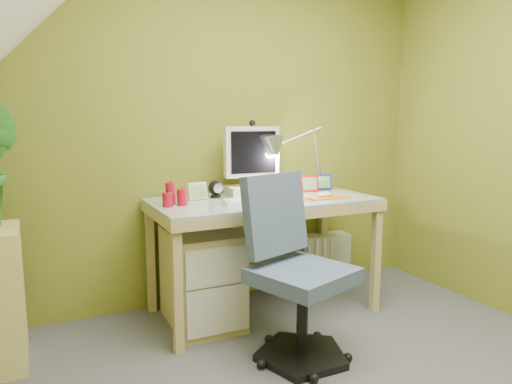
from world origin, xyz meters
name	(u,v)px	position (x,y,z in m)	size (l,w,h in m)	color
wall_back	(219,130)	(0.00, 1.60, 1.20)	(3.20, 0.01, 2.40)	olive
desk	(263,255)	(0.16, 1.23, 0.38)	(1.43, 0.72, 0.77)	tan
monitor	(252,160)	(0.16, 1.41, 1.00)	(0.35, 0.20, 0.48)	silver
speaker_left	(216,189)	(-0.11, 1.39, 0.82)	(0.10, 0.10, 0.11)	black
speaker_right	(288,184)	(0.43, 1.39, 0.82)	(0.10, 0.10, 0.12)	black
keyboard	(262,201)	(0.08, 1.09, 0.78)	(0.46, 0.15, 0.02)	white
mousepad	(325,197)	(0.54, 1.09, 0.77)	(0.26, 0.19, 0.01)	#BE611D
mouse	(325,195)	(0.54, 1.09, 0.78)	(0.11, 0.07, 0.04)	white
amber_tumbler	(294,191)	(0.34, 1.15, 0.81)	(0.07, 0.07, 0.10)	brown
candle_cluster	(172,194)	(-0.44, 1.24, 0.83)	(0.17, 0.15, 0.13)	#A90E22
photo_frame_red	(309,184)	(0.58, 1.35, 0.82)	(0.14, 0.02, 0.12)	red
photo_frame_blue	(323,182)	(0.72, 1.39, 0.82)	(0.13, 0.02, 0.11)	navy
photo_frame_green	(198,191)	(-0.24, 1.37, 0.82)	(0.13, 0.02, 0.11)	#BBCD8C
desk_lamp	(309,146)	(0.61, 1.41, 1.09)	(0.60, 0.26, 0.64)	silver
task_chair	(303,273)	(0.06, 0.56, 0.48)	(0.53, 0.53, 0.96)	#3F5068
radiator	(323,259)	(0.82, 1.50, 0.20)	(0.40, 0.16, 0.40)	silver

